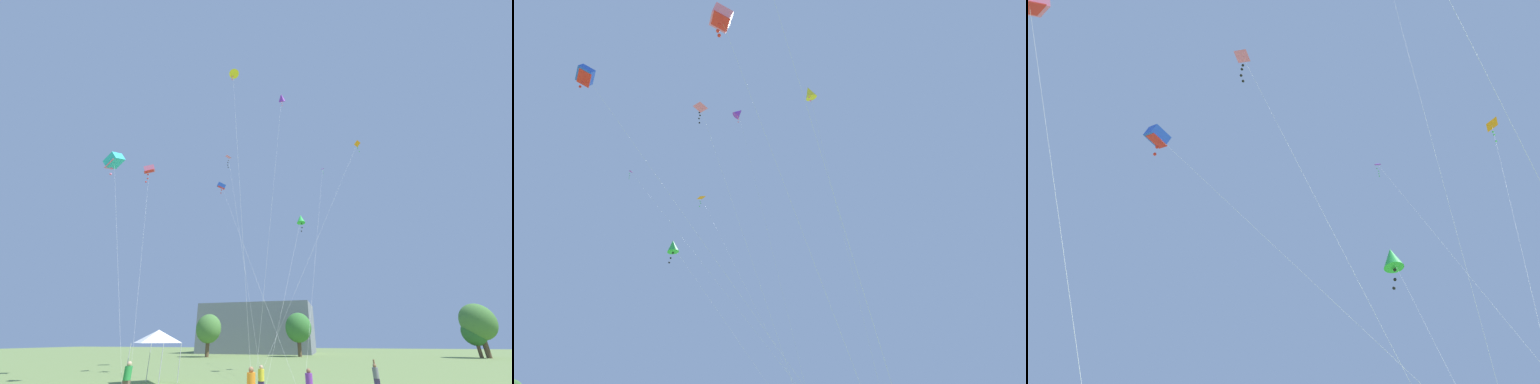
# 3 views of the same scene
# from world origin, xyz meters

# --- Properties ---
(distant_building) EXTENTS (26.09, 14.61, 10.57)m
(distant_building) POSITION_xyz_m (-13.56, 60.39, 5.29)
(distant_building) COLOR slate
(distant_building) RESTS_ON ground
(tree_far_right) EXTENTS (4.76, 4.28, 7.18)m
(tree_far_right) POSITION_xyz_m (-18.37, 41.12, 4.64)
(tree_far_right) COLOR brown
(tree_far_right) RESTS_ON ground
(tree_far_centre) EXTENTS (5.78, 5.21, 8.73)m
(tree_far_centre) POSITION_xyz_m (29.68, 49.96, 5.64)
(tree_far_centre) COLOR brown
(tree_far_centre) RESTS_ON ground
(tree_near_right) EXTENTS (3.97, 3.57, 5.99)m
(tree_near_right) POSITION_xyz_m (28.64, 50.26, 3.87)
(tree_near_right) COLOR brown
(tree_near_right) RESTS_ON ground
(tree_far_left) EXTENTS (4.99, 4.49, 7.53)m
(tree_far_left) POSITION_xyz_m (-2.13, 46.53, 4.86)
(tree_far_left) COLOR brown
(tree_far_left) RESTS_ON ground
(festival_tent) EXTENTS (2.90, 2.90, 3.49)m
(festival_tent) POSITION_xyz_m (-8.06, 7.24, 3.04)
(festival_tent) COLOR #B7B7BC
(festival_tent) RESTS_ON ground
(person_green_shirt) EXTENTS (0.41, 0.41, 1.73)m
(person_green_shirt) POSITION_xyz_m (-6.62, 2.29, 0.93)
(person_green_shirt) COLOR brown
(person_green_shirt) RESTS_ON ground
(person_grey_shirt) EXTENTS (0.35, 0.35, 1.71)m
(person_grey_shirt) POSITION_xyz_m (7.07, 7.82, 0.83)
(person_grey_shirt) COLOR #473860
(person_grey_shirt) RESTS_ON ground
(person_yellow_shirt) EXTENTS (0.36, 0.36, 1.50)m
(person_yellow_shirt) POSITION_xyz_m (0.51, 4.72, 0.81)
(person_yellow_shirt) COLOR #473860
(person_yellow_shirt) RESTS_ON ground
(kite_pink_box_0) EXTENTS (7.28, 6.96, 20.12)m
(kite_pink_box_0) POSITION_xyz_m (-12.99, 8.75, 19.49)
(kite_pink_box_0) COLOR silver
(kite_pink_box_0) RESTS_ON ground
(kite_yellow_diamond_1) EXTENTS (3.61, 3.45, 27.34)m
(kite_yellow_diamond_1) POSITION_xyz_m (-2.07, 4.28, 26.54)
(kite_yellow_diamond_1) COLOR silver
(kite_yellow_diamond_1) RESTS_ON ground
(kite_orange_delta_2) EXTENTS (10.48, 13.72, 25.23)m
(kite_orange_delta_2) POSITION_xyz_m (10.08, 17.21, 24.55)
(kite_orange_delta_2) COLOR silver
(kite_orange_delta_2) RESTS_ON ground
(kite_pink_delta_3) EXTENTS (6.14, 7.93, 22.63)m
(kite_pink_delta_3) POSITION_xyz_m (-5.14, 12.39, 22.01)
(kite_pink_delta_3) COLOR silver
(kite_pink_delta_3) RESTS_ON ground
(kite_blue_box_4) EXTENTS (12.68, 17.74, 23.14)m
(kite_blue_box_4) POSITION_xyz_m (-8.76, 19.47, 22.51)
(kite_blue_box_4) COLOR silver
(kite_blue_box_4) RESTS_ON ground
(kite_purple_diamond_5) EXTENTS (2.27, 7.19, 29.88)m
(kite_purple_diamond_5) POSITION_xyz_m (1.71, 11.40, 29.10)
(kite_purple_diamond_5) COLOR silver
(kite_purple_diamond_5) RESTS_ON ground
(kite_purple_delta_6) EXTENTS (2.93, 21.95, 26.17)m
(kite_purple_delta_6) POSITION_xyz_m (5.54, 22.73, 24.32)
(kite_purple_delta_6) COLOR silver
(kite_purple_delta_6) RESTS_ON ground
(kite_cyan_box_7) EXTENTS (10.38, 5.59, 20.68)m
(kite_cyan_box_7) POSITION_xyz_m (-15.80, 6.51, 19.67)
(kite_cyan_box_7) COLOR silver
(kite_cyan_box_7) RESTS_ON ground
(kite_green_diamond_8) EXTENTS (2.43, 12.67, 15.62)m
(kite_green_diamond_8) POSITION_xyz_m (2.50, 16.24, 14.99)
(kite_green_diamond_8) COLOR silver
(kite_green_diamond_8) RESTS_ON ground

